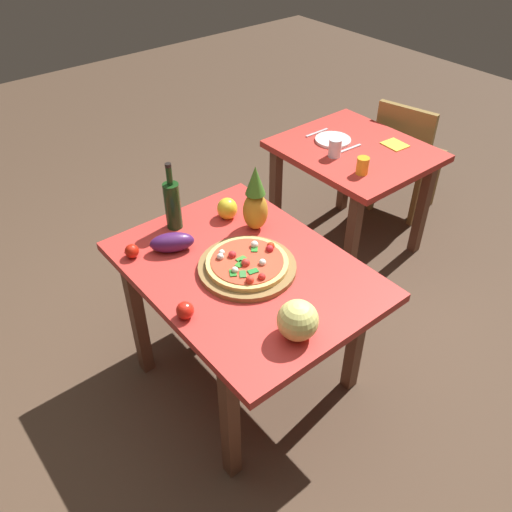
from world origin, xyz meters
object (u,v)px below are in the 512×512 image
pineapple_left (255,202)px  napkin_folded (395,145)px  wine_bottle (173,204)px  display_table (245,283)px  tomato_at_corner (185,310)px  dining_chair (406,153)px  tomato_near_board (132,251)px  pizza (247,262)px  dinner_plate (333,140)px  drinking_glass_juice (363,166)px  background_table (353,165)px  eggplant (172,242)px  knife_utensil (350,149)px  bell_pepper (227,209)px  melon (298,320)px  fork_utensil (317,133)px  pizza_board (247,267)px  drinking_glass_water (335,148)px

pineapple_left → napkin_folded: bearing=96.3°
wine_bottle → display_table: bearing=8.7°
display_table → tomato_at_corner: size_ratio=16.03×
dining_chair → tomato_near_board: size_ratio=13.29×
pizza → dinner_plate: (-0.63, 1.17, -0.03)m
pineapple_left → drinking_glass_juice: 0.80m
dining_chair → drinking_glass_juice: size_ratio=8.80×
background_table → eggplant: (0.16, -1.39, 0.16)m
pizza → knife_utensil: size_ratio=1.99×
tomato_at_corner → knife_utensil: bearing=110.1°
pizza → knife_utensil: 1.27m
background_table → eggplant: eggplant is taller
bell_pepper → eggplant: (0.06, -0.35, -0.00)m
wine_bottle → bell_pepper: wine_bottle is taller
tomato_at_corner → dinner_plate: size_ratio=0.32×
drinking_glass_juice → melon: bearing=-58.9°
tomato_near_board → dining_chair: bearing=93.5°
fork_utensil → eggplant: bearing=-70.3°
eggplant → tomato_at_corner: size_ratio=2.81×
wine_bottle → background_table: bearing=90.3°
dining_chair → dinner_plate: size_ratio=3.86×
pizza → fork_utensil: size_ratio=1.99×
pizza_board → pizza: 0.03m
tomato_near_board → dinner_plate: tomato_near_board is taller
dining_chair → fork_utensil: bearing=56.5°
pineapple_left → tomato_near_board: 0.60m
eggplant → drinking_glass_juice: size_ratio=2.07×
background_table → display_table: bearing=-69.3°
tomato_near_board → pizza: bearing=41.0°
eggplant → drinking_glass_water: 1.23m
drinking_glass_water → napkin_folded: size_ratio=0.77×
display_table → tomato_near_board: bearing=-137.4°
dinner_plate → napkin_folded: 0.38m
pineapple_left → drinking_glass_juice: size_ratio=3.44×
bell_pepper → drinking_glass_juice: bearing=81.3°
wine_bottle → knife_utensil: 1.25m
background_table → dining_chair: size_ratio=1.03×
background_table → eggplant: size_ratio=4.38×
napkin_folded → bell_pepper: bearing=-91.1°
background_table → dining_chair: (-0.05, 0.61, -0.14)m
dining_chair → wine_bottle: wine_bottle is taller
napkin_folded → pizza_board: bearing=-76.1°
pizza → dinner_plate: 1.33m
tomato_near_board → knife_utensil: size_ratio=0.36×
eggplant → tomato_at_corner: eggplant is taller
pineapple_left → eggplant: (-0.10, -0.40, -0.10)m
wine_bottle → pineapple_left: 0.39m
pineapple_left → display_table: bearing=-48.5°
tomato_at_corner → drinking_glass_water: bearing=111.8°
background_table → knife_utensil: (-0.01, -0.04, 0.12)m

